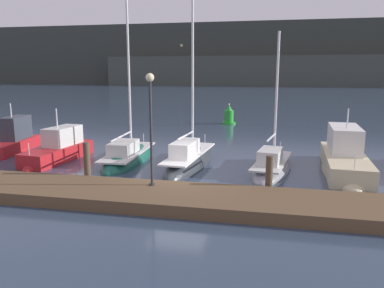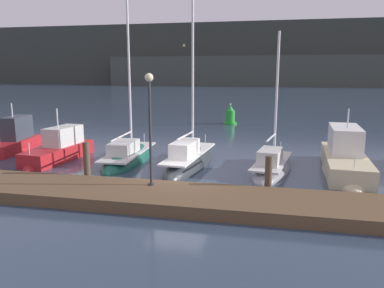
# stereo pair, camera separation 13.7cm
# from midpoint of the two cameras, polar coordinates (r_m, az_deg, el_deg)

# --- Properties ---
(ground_plane) EXTENTS (400.00, 400.00, 0.00)m
(ground_plane) POSITION_cam_midpoint_polar(r_m,az_deg,el_deg) (16.42, -1.91, -6.05)
(ground_plane) COLOR #2D3D51
(dock) EXTENTS (29.48, 2.80, 0.45)m
(dock) POSITION_cam_midpoint_polar(r_m,az_deg,el_deg) (14.09, -4.35, -8.06)
(dock) COLOR brown
(dock) RESTS_ON ground
(mooring_pile_1) EXTENTS (0.28, 0.28, 1.83)m
(mooring_pile_1) POSITION_cam_midpoint_polar(r_m,az_deg,el_deg) (16.78, -15.51, -2.83)
(mooring_pile_1) COLOR #4C3D2D
(mooring_pile_1) RESTS_ON ground
(mooring_pile_2) EXTENTS (0.28, 0.28, 1.60)m
(mooring_pile_2) POSITION_cam_midpoint_polar(r_m,az_deg,el_deg) (14.96, 11.81, -4.80)
(mooring_pile_2) COLOR #4C3D2D
(mooring_pile_2) RESTS_ON ground
(motorboat_berth_1) EXTENTS (2.07, 4.99, 3.42)m
(motorboat_berth_1) POSITION_cam_midpoint_polar(r_m,az_deg,el_deg) (25.25, -25.20, -0.08)
(motorboat_berth_1) COLOR red
(motorboat_berth_1) RESTS_ON ground
(motorboat_berth_2) EXTENTS (2.10, 5.36, 3.48)m
(motorboat_berth_2) POSITION_cam_midpoint_polar(r_m,az_deg,el_deg) (21.87, -19.37, -1.54)
(motorboat_berth_2) COLOR red
(motorboat_berth_2) RESTS_ON ground
(sailboat_berth_3) EXTENTS (2.24, 6.62, 9.99)m
(sailboat_berth_3) POSITION_cam_midpoint_polar(r_m,az_deg,el_deg) (20.82, -9.47, -2.15)
(sailboat_berth_3) COLOR #195647
(sailboat_berth_3) RESTS_ON ground
(sailboat_berth_4) EXTENTS (2.15, 6.79, 9.25)m
(sailboat_berth_4) POSITION_cam_midpoint_polar(r_m,az_deg,el_deg) (19.22, -0.21, -3.08)
(sailboat_berth_4) COLOR #2D3338
(sailboat_berth_4) RESTS_ON ground
(sailboat_berth_5) EXTENTS (2.51, 5.74, 7.23)m
(sailboat_berth_5) POSITION_cam_midpoint_polar(r_m,az_deg,el_deg) (18.78, 12.26, -3.65)
(sailboat_berth_5) COLOR gray
(sailboat_berth_5) RESTS_ON ground
(motorboat_berth_6) EXTENTS (2.45, 7.15, 3.73)m
(motorboat_berth_6) POSITION_cam_midpoint_polar(r_m,az_deg,el_deg) (19.80, 22.39, -2.81)
(motorboat_berth_6) COLOR beige
(motorboat_berth_6) RESTS_ON ground
(channel_buoy) EXTENTS (1.26, 1.26, 1.89)m
(channel_buoy) POSITION_cam_midpoint_polar(r_m,az_deg,el_deg) (34.75, 5.96, 4.20)
(channel_buoy) COLOR green
(channel_buoy) RESTS_ON ground
(dock_lamppost) EXTENTS (0.32, 0.32, 4.31)m
(dock_lamppost) POSITION_cam_midpoint_polar(r_m,az_deg,el_deg) (14.22, -6.18, 4.85)
(dock_lamppost) COLOR #2D2D33
(dock_lamppost) RESTS_ON dock
(hillside_backdrop) EXTENTS (240.00, 23.00, 20.31)m
(hillside_backdrop) POSITION_cam_midpoint_polar(r_m,az_deg,el_deg) (130.88, 12.19, 12.84)
(hillside_backdrop) COLOR #333833
(hillside_backdrop) RESTS_ON ground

